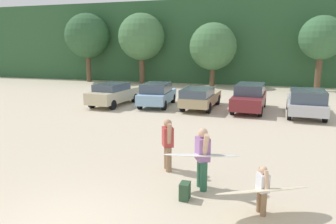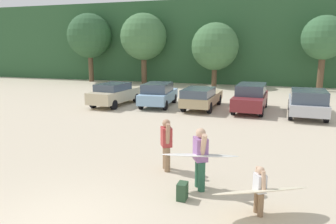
{
  "view_description": "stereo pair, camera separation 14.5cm",
  "coord_description": "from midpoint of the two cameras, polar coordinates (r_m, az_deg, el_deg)",
  "views": [
    {
      "loc": [
        4.07,
        -5.3,
        3.86
      ],
      "look_at": [
        0.09,
        7.8,
        1.07
      ],
      "focal_mm": 34.18,
      "sensor_mm": 36.0,
      "label": 1
    },
    {
      "loc": [
        4.2,
        -5.26,
        3.86
      ],
      "look_at": [
        0.09,
        7.8,
        1.07
      ],
      "focal_mm": 34.18,
      "sensor_mm": 36.0,
      "label": 2
    }
  ],
  "objects": [
    {
      "name": "parked_car_champagne",
      "position": [
        21.81,
        -9.26,
        3.27
      ],
      "size": [
        2.1,
        4.58,
        1.5
      ],
      "rotation": [
        0.0,
        0.0,
        1.48
      ],
      "color": "beige",
      "rests_on": "ground_plane"
    },
    {
      "name": "parked_car_sky_blue",
      "position": [
        21.21,
        -1.56,
        3.24
      ],
      "size": [
        2.06,
        4.28,
        1.55
      ],
      "rotation": [
        0.0,
        0.0,
        1.65
      ],
      "color": "#84ADD1",
      "rests_on": "ground_plane"
    },
    {
      "name": "parked_car_maroon",
      "position": [
        20.29,
        14.73,
        2.61
      ],
      "size": [
        1.99,
        4.75,
        1.64
      ],
      "rotation": [
        0.0,
        0.0,
        1.52
      ],
      "color": "maroon",
      "rests_on": "ground_plane"
    },
    {
      "name": "tree_far_right",
      "position": [
        37.55,
        -13.71,
        13.03
      ],
      "size": [
        4.88,
        4.88,
        7.53
      ],
      "color": "brown",
      "rests_on": "ground_plane"
    },
    {
      "name": "parked_car_silver",
      "position": [
        19.6,
        23.83,
        1.61
      ],
      "size": [
        2.13,
        4.73,
        1.57
      ],
      "rotation": [
        0.0,
        0.0,
        1.53
      ],
      "color": "silver",
      "rests_on": "ground_plane"
    },
    {
      "name": "parked_car_tan",
      "position": [
        20.34,
        6.16,
        2.68
      ],
      "size": [
        1.94,
        4.75,
        1.4
      ],
      "rotation": [
        0.0,
        0.0,
        1.54
      ],
      "color": "tan",
      "rests_on": "ground_plane"
    },
    {
      "name": "tree_center",
      "position": [
        32.21,
        8.51,
        11.45
      ],
      "size": [
        4.6,
        4.6,
        6.21
      ],
      "color": "brown",
      "rests_on": "ground_plane"
    },
    {
      "name": "tree_left",
      "position": [
        31.5,
        26.19,
        11.73
      ],
      "size": [
        3.81,
        3.81,
        6.56
      ],
      "color": "brown",
      "rests_on": "ground_plane"
    },
    {
      "name": "person_child",
      "position": [
        7.91,
        16.54,
        -12.81
      ],
      "size": [
        0.33,
        0.46,
        1.18
      ],
      "rotation": [
        0.0,
        0.0,
        3.65
      ],
      "color": "#8C6B4C",
      "rests_on": "ground_plane"
    },
    {
      "name": "tree_center_right",
      "position": [
        34.67,
        -4.26,
        13.19
      ],
      "size": [
        4.89,
        4.89,
        7.37
      ],
      "color": "brown",
      "rests_on": "ground_plane"
    },
    {
      "name": "person_adult",
      "position": [
        8.82,
        6.27,
        -7.64
      ],
      "size": [
        0.5,
        0.75,
        1.73
      ],
      "rotation": [
        0.0,
        0.0,
        3.65
      ],
      "color": "#26593F",
      "rests_on": "ground_plane"
    },
    {
      "name": "surfboard_white",
      "position": [
        8.78,
        6.16,
        -7.68
      ],
      "size": [
        2.17,
        1.04,
        0.2
      ],
      "rotation": [
        0.0,
        0.0,
        3.37
      ],
      "color": "white"
    },
    {
      "name": "backpack_dropped",
      "position": [
        8.48,
        3.08,
        -13.91
      ],
      "size": [
        0.24,
        0.34,
        0.45
      ],
      "color": "#2D4C33",
      "rests_on": "ground_plane"
    },
    {
      "name": "hillside_ridge",
      "position": [
        39.94,
        11.83,
        12.01
      ],
      "size": [
        108.0,
        12.0,
        8.74
      ],
      "primitive_type": "cube",
      "color": "#2D5633",
      "rests_on": "ground_plane"
    },
    {
      "name": "person_companion",
      "position": [
        10.11,
        0.12,
        -5.32
      ],
      "size": [
        0.46,
        0.66,
        1.66
      ],
      "rotation": [
        0.0,
        0.0,
        3.65
      ],
      "color": "#8C6B4C",
      "rests_on": "ground_plane"
    },
    {
      "name": "surfboard_cream",
      "position": [
        7.86,
        16.68,
        -13.32
      ],
      "size": [
        2.35,
        1.61,
        0.32
      ],
      "rotation": [
        0.0,
        0.0,
        3.61
      ],
      "color": "beige"
    }
  ]
}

